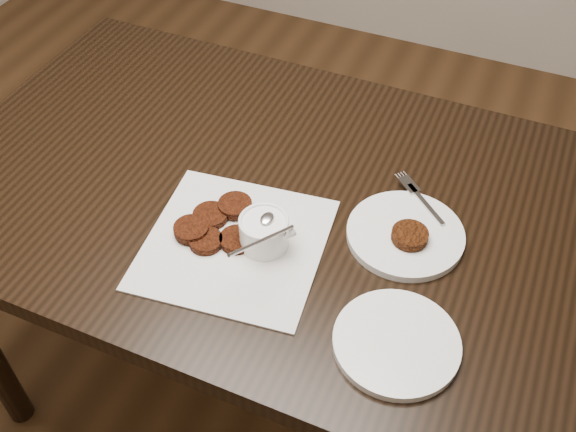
{
  "coord_description": "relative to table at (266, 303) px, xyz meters",
  "views": [
    {
      "loc": [
        0.5,
        -0.68,
        1.64
      ],
      "look_at": [
        0.17,
        0.06,
        0.8
      ],
      "focal_mm": 41.52,
      "sensor_mm": 36.0,
      "label": 1
    }
  ],
  "objects": [
    {
      "name": "table",
      "position": [
        0.0,
        0.0,
        0.0
      ],
      "size": [
        1.3,
        0.83,
        0.75
      ],
      "primitive_type": "cube",
      "color": "black",
      "rests_on": "floor"
    },
    {
      "name": "sauce_ramekin",
      "position": [
        0.07,
        -0.13,
        0.44
      ],
      "size": [
        0.14,
        0.14,
        0.12
      ],
      "primitive_type": null,
      "rotation": [
        0.0,
        0.0,
        0.28
      ],
      "color": "white",
      "rests_on": "napkin"
    },
    {
      "name": "patty_cluster",
      "position": [
        -0.03,
        -0.14,
        0.39
      ],
      "size": [
        0.26,
        0.26,
        0.02
      ],
      "primitive_type": null,
      "rotation": [
        0.0,
        0.0,
        -0.34
      ],
      "color": "#581E0B",
      "rests_on": "napkin"
    },
    {
      "name": "floor",
      "position": [
        -0.08,
        -0.15,
        -0.38
      ],
      "size": [
        4.0,
        4.0,
        0.0
      ],
      "primitive_type": "plane",
      "color": "brown",
      "rests_on": "ground"
    },
    {
      "name": "plate_with_patty",
      "position": [
        0.29,
        -0.02,
        0.39
      ],
      "size": [
        0.3,
        0.3,
        0.03
      ],
      "primitive_type": null,
      "rotation": [
        0.0,
        0.0,
        -0.73
      ],
      "color": "white",
      "rests_on": "table"
    },
    {
      "name": "napkin",
      "position": [
        0.02,
        -0.16,
        0.38
      ],
      "size": [
        0.34,
        0.34,
        0.0
      ],
      "primitive_type": "cube",
      "rotation": [
        0.0,
        0.0,
        0.12
      ],
      "color": "silver",
      "rests_on": "table"
    },
    {
      "name": "plate_empty",
      "position": [
        0.34,
        -0.24,
        0.38
      ],
      "size": [
        0.23,
        0.23,
        0.01
      ],
      "primitive_type": "cylinder",
      "rotation": [
        0.0,
        0.0,
        0.17
      ],
      "color": "white",
      "rests_on": "table"
    }
  ]
}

